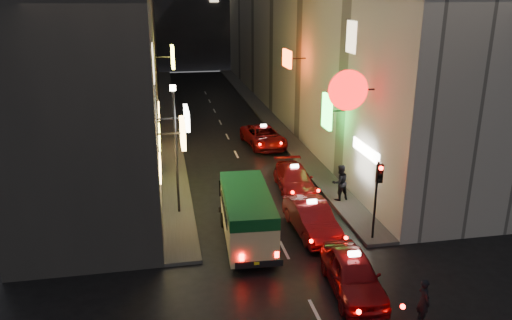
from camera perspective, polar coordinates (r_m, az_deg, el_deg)
building_left at (r=43.88m, az=-15.74°, el=16.10°), size 7.48×52.00×18.00m
building_right at (r=45.56m, az=5.63°, el=16.73°), size 8.22×52.00×18.00m
sidewalk_left at (r=44.92m, az=-9.98°, el=5.02°), size 1.50×52.00×0.15m
sidewalk_right at (r=45.80m, az=0.75°, el=5.55°), size 1.50×52.00×0.15m
minibus at (r=21.37m, az=-1.04°, el=-5.86°), size 2.21×5.56×2.35m
taxi_near at (r=18.68m, az=11.03°, el=-12.32°), size 2.55×5.39×1.84m
taxi_second at (r=22.64m, az=6.36°, el=-6.34°), size 2.41×5.35×1.84m
taxi_third at (r=27.37m, az=4.41°, el=-1.96°), size 2.26×4.93×1.70m
taxi_far at (r=35.34m, az=0.86°, el=2.90°), size 2.66×5.35×1.81m
pedestrian_crossing at (r=17.70m, az=18.64°, el=-14.70°), size 0.39×0.59×1.77m
pedestrian_sidewalk at (r=25.92m, az=9.58°, el=-2.28°), size 0.90×0.68×2.15m
traffic_light at (r=21.56m, az=13.77°, el=-2.74°), size 0.26×0.43×3.50m
lamp_post at (r=23.67m, az=-9.18°, el=2.12°), size 0.28×0.28×6.22m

